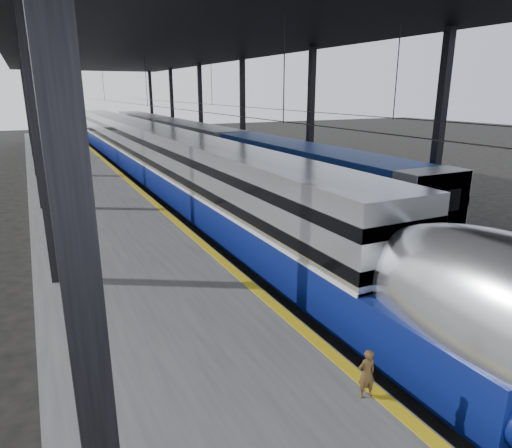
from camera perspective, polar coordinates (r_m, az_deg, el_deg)
ground at (r=12.81m, az=6.36°, el=-14.49°), size 160.00×160.00×0.00m
platform at (r=29.92m, az=-20.82°, el=3.63°), size 6.00×80.00×1.00m
yellow_strip at (r=30.19m, az=-15.63°, el=5.18°), size 0.30×80.00×0.01m
rails at (r=31.71m, az=-6.24°, el=4.50°), size 6.52×80.00×0.16m
canopy at (r=30.37m, az=-11.73°, el=20.90°), size 18.00×75.00×9.47m
tgv_train at (r=33.75m, az=-12.30°, el=8.08°), size 2.83×65.20×4.06m
second_train at (r=41.01m, az=-7.61°, el=9.72°), size 2.73×56.05×3.76m
child at (r=9.15m, az=13.65°, el=-17.70°), size 0.39×0.28×0.99m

